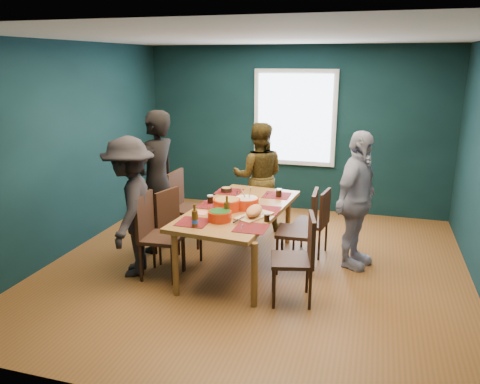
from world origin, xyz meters
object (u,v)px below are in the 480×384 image
Objects in this scene: person_right at (356,201)px; dining_table at (239,213)px; chair_left_mid at (174,221)px; person_back at (258,177)px; person_near_left at (130,207)px; bowl_dumpling at (246,202)px; person_far_left at (157,182)px; bowl_salad at (227,204)px; chair_right_mid at (305,225)px; chair_left_near at (154,229)px; chair_left_far at (183,202)px; chair_right_near at (301,252)px; bowl_herbs at (220,215)px; cutting_board at (254,212)px; chair_right_far at (317,217)px.

dining_table is at bearing 126.86° from person_right.
person_back reaches higher than chair_left_mid.
dining_table is 1.28m from person_near_left.
bowl_dumpling is at bearing 96.79° from person_near_left.
chair_left_mid is 0.55× the size of person_right.
person_far_left reaches higher than bowl_salad.
dining_table is 1.29× the size of person_back.
chair_right_mid is at bearing 22.66° from chair_left_mid.
chair_left_far is at bearing 91.35° from chair_left_near.
dining_table is at bearing 129.63° from chair_right_near.
chair_left_near is 0.38m from person_near_left.
dining_table is 6.43× the size of bowl_salad.
chair_right_near is (0.08, -0.75, -0.03)m from chair_right_mid.
bowl_herbs is at bearing -92.18° from dining_table.
chair_left_mid is at bearing -164.46° from cutting_board.
person_far_left is 3.14× the size of cutting_board.
chair_right_far is at bearing 50.43° from bowl_herbs.
person_back is 1.75m from person_right.
person_back is (1.06, 1.18, -0.13)m from person_far_left.
dining_table is at bearing 23.15° from chair_left_mid.
person_right is at bearing 93.39° from person_near_left.
cutting_board reaches higher than chair_right_far.
chair_left_far is at bearing 130.26° from bowl_herbs.
chair_right_near is 0.51× the size of person_far_left.
person_right reaches higher than chair_right_far.
person_back reaches higher than chair_right_mid.
chair_left_mid is at bearing -147.71° from chair_right_far.
person_far_left is 1.28m from bowl_dumpling.
person_near_left is (-2.01, 0.12, 0.27)m from chair_right_near.
chair_left_near is 1.76m from chair_right_mid.
person_far_left is at bearing 171.64° from bowl_dumpling.
person_near_left is at bearing -113.36° from chair_left_mid.
chair_left_mid is 1.67m from person_back.
chair_left_far is 1.02× the size of chair_left_near.
person_right is (2.31, -0.13, 0.25)m from chair_left_far.
bowl_dumpling is 0.52× the size of cutting_board.
chair_right_near is at bearing 69.17° from person_near_left.
chair_right_far is at bearing 85.94° from person_right.
chair_left_near is at bearing -83.03° from chair_left_far.
chair_left_near is at bearing -142.81° from dining_table.
chair_left_far is 1.70× the size of cutting_board.
person_right is (2.15, 0.52, 0.30)m from chair_left_mid.
chair_left_mid is (-0.80, -0.11, -0.14)m from dining_table.
chair_right_far is at bearing 80.34° from cutting_board.
chair_left_near is (0.09, -1.08, -0.01)m from chair_left_far.
chair_left_far reaches higher than cutting_board.
chair_right_mid is 1.07m from bowl_herbs.
chair_right_near reaches higher than bowl_salad.
chair_right_near is 0.58× the size of person_near_left.
bowl_salad is (0.85, -0.66, 0.24)m from chair_left_far.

